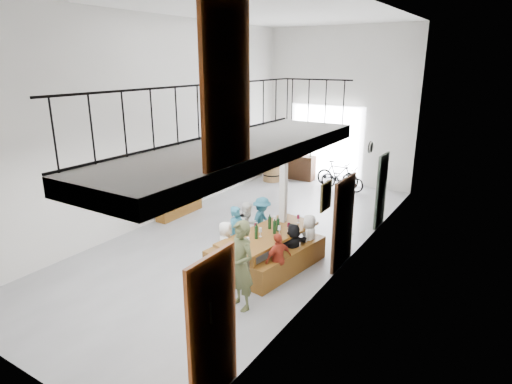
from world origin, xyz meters
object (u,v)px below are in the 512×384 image
Objects in this scene: host_standing at (241,266)px; bicycle_near at (342,179)px; bench_inner at (242,248)px; side_bench at (180,207)px; oak_barrel at (272,168)px; serving_counter at (293,166)px; tasting_table at (269,236)px.

bicycle_near is (-1.16, 8.00, -0.43)m from host_standing.
bench_inner is 2.13m from host_standing.
side_bench is 5.80m from bicycle_near.
side_bench is 1.05× the size of bicycle_near.
oak_barrel is 0.59× the size of serving_counter.
host_standing reaches higher than oak_barrel.
bicycle_near is (2.67, 0.23, -0.10)m from oak_barrel.
side_bench is (-3.15, 1.40, -0.02)m from bench_inner.
tasting_table is at bearing -20.13° from side_bench.
bicycle_near is (-0.75, 6.30, -0.29)m from tasting_table.
bicycle_near is (3.12, 4.88, 0.18)m from side_bench.
bench_inner is (-0.71, 0.02, -0.46)m from tasting_table.
tasting_table is at bearing -171.10° from bicycle_near.
bicycle_near is at bearing 4.96° from oak_barrel.
side_bench is 0.95× the size of serving_counter.
side_bench is at bearing 149.58° from bicycle_near.
serving_counter reaches higher than bench_inner.
host_standing is (1.13, -1.71, 0.59)m from bench_inner.
oak_barrel is at bearing -122.42° from serving_counter.
bicycle_near reaches higher than bench_inner.
bench_inner is 1.32× the size of side_bench.
serving_counter reaches higher than bicycle_near.
serving_counter is (-2.96, 6.84, -0.25)m from tasting_table.
host_standing is at bearing -70.15° from serving_counter.
serving_counter is at bearing 78.43° from bicycle_near.
tasting_table is at bearing 6.19° from bench_inner.
tasting_table is 1.56× the size of side_bench.
oak_barrel is 0.65× the size of bicycle_near.
oak_barrel reaches higher than serving_counter.
tasting_table is 0.85m from bench_inner.
bicycle_near is at bearing 118.52° from host_standing.
side_bench is at bearing 163.75° from bench_inner.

